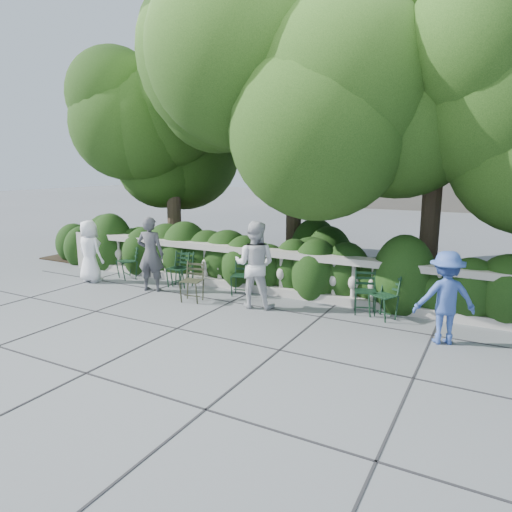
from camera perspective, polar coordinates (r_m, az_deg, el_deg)
The scene contains 15 objects.
ground at distance 8.73m, azimuth -3.16°, elevation -7.59°, with size 90.00×90.00×0.00m, color #565A5E.
balustrade at distance 10.11m, azimuth 2.17°, elevation -2.08°, with size 12.00×0.44×1.00m.
shrub_hedge at distance 11.28m, azimuth 4.87°, elevation -3.23°, with size 15.00×2.60×1.70m, color black, non-canonical shape.
tree_canopy at distance 10.91m, azimuth 9.11°, elevation 17.14°, with size 15.04×6.52×6.78m.
chair_a at distance 11.98m, azimuth -16.38°, elevation -2.81°, with size 0.44×0.48×0.84m, color black, non-canonical shape.
chair_b at distance 10.83m, azimuth -10.13°, elevation -4.00°, with size 0.44×0.48×0.84m, color black, non-canonical shape.
chair_c at distance 10.87m, azimuth -9.66°, elevation -3.92°, with size 0.44×0.48×0.84m, color black, non-canonical shape.
chair_d at distance 9.99m, azimuth -2.03°, elevation -5.13°, with size 0.44×0.48×0.84m, color black, non-canonical shape.
chair_e at distance 8.84m, azimuth 14.92°, elevation -7.73°, with size 0.44×0.48×0.84m, color black, non-canonical shape.
chair_f at distance 9.01m, azimuth 13.43°, elevation -7.29°, with size 0.44×0.48×0.84m, color black, non-canonical shape.
chair_weathered at distance 9.63m, azimuth -8.33°, elevation -5.87°, with size 0.44×0.48×0.84m, color black, non-canonical shape.
person_businessman at distance 11.85m, azimuth -20.06°, elevation 0.57°, with size 0.74×0.48×1.52m, color white.
person_woman_grey at distance 10.57m, azimuth -13.03°, elevation 0.24°, with size 0.62×0.41×1.70m, color #434348.
person_casual_man at distance 9.10m, azimuth -0.16°, elevation -1.07°, with size 0.85×0.66×1.75m, color silver.
person_older_blue at distance 7.88m, azimuth 22.58°, elevation -4.82°, with size 0.97×0.56×1.51m, color #344F9C.
Camera 1 is at (4.36, -7.02, 2.82)m, focal length 32.00 mm.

